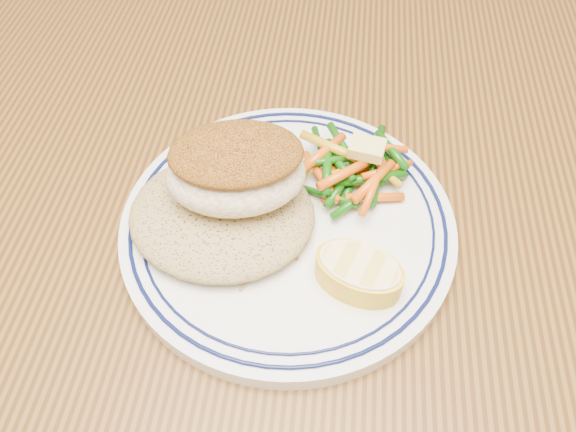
# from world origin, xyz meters

# --- Properties ---
(dining_table) EXTENTS (1.50, 0.90, 0.75)m
(dining_table) POSITION_xyz_m (0.00, 0.00, 0.65)
(dining_table) COLOR #45280D
(dining_table) RESTS_ON ground
(plate) EXTENTS (0.27, 0.27, 0.02)m
(plate) POSITION_xyz_m (0.05, 0.00, 0.76)
(plate) COLOR white
(plate) RESTS_ON dining_table
(rice_pilaf) EXTENTS (0.15, 0.13, 0.03)m
(rice_pilaf) POSITION_xyz_m (-0.01, -0.01, 0.78)
(rice_pilaf) COLOR #977F4B
(rice_pilaf) RESTS_ON plate
(fish_fillet) EXTENTS (0.12, 0.09, 0.05)m
(fish_fillet) POSITION_xyz_m (0.01, 0.01, 0.81)
(fish_fillet) COLOR white
(fish_fillet) RESTS_ON rice_pilaf
(vegetable_pile) EXTENTS (0.10, 0.11, 0.03)m
(vegetable_pile) POSITION_xyz_m (0.09, 0.05, 0.78)
(vegetable_pile) COLOR #DD550B
(vegetable_pile) RESTS_ON plate
(butter_pat) EXTENTS (0.03, 0.03, 0.01)m
(butter_pat) POSITION_xyz_m (0.10, 0.05, 0.80)
(butter_pat) COLOR #E0D66D
(butter_pat) RESTS_ON vegetable_pile
(lemon_wedge) EXTENTS (0.08, 0.08, 0.03)m
(lemon_wedge) POSITION_xyz_m (0.10, -0.05, 0.78)
(lemon_wedge) COLOR yellow
(lemon_wedge) RESTS_ON plate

